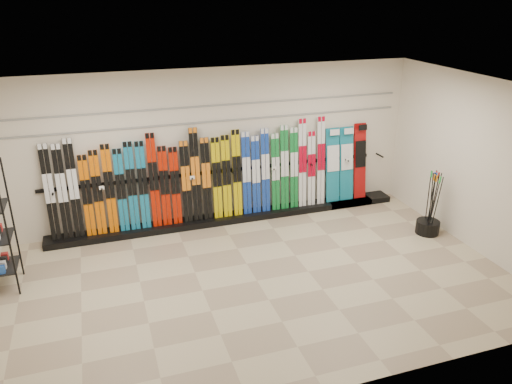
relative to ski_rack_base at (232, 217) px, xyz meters
name	(u,v)px	position (x,y,z in m)	size (l,w,h in m)	color
floor	(257,281)	(-0.22, -2.28, -0.06)	(8.00, 8.00, 0.00)	gray
back_wall	(216,147)	(-0.22, 0.22, 1.44)	(8.00, 8.00, 0.00)	beige
right_wall	(478,166)	(3.78, -2.28, 1.44)	(5.00, 5.00, 0.00)	beige
ceiling	(257,93)	(-0.22, -2.28, 2.94)	(8.00, 8.00, 0.00)	silver
ski_rack_base	(232,217)	(0.00, 0.00, 0.00)	(8.00, 0.40, 0.12)	black
skis	(196,179)	(-0.67, 0.03, 0.89)	(5.38, 0.19, 1.83)	black
snowboards	(346,163)	(2.54, 0.08, 0.84)	(0.93, 0.25, 1.60)	#14728C
pole_bin	(427,227)	(3.38, -1.71, 0.07)	(0.44, 0.44, 0.25)	black
ski_poles	(432,203)	(3.41, -1.70, 0.55)	(0.26, 0.37, 1.18)	black
slatwall_rail_0	(215,121)	(-0.22, 0.20, 1.94)	(7.60, 0.02, 0.03)	gray
slatwall_rail_1	(215,106)	(-0.22, 0.20, 2.24)	(7.60, 0.02, 0.03)	gray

